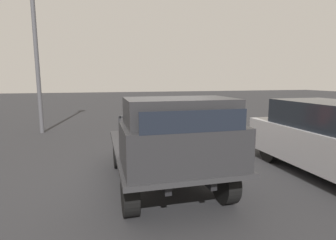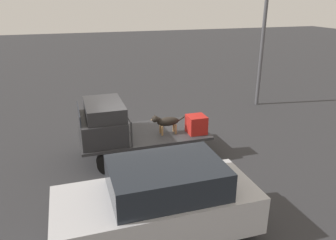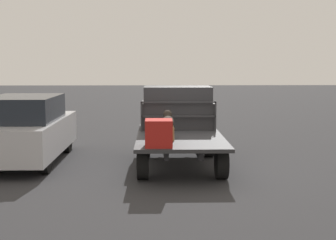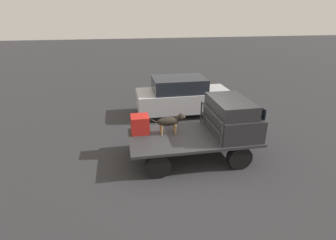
{
  "view_description": "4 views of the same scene",
  "coord_description": "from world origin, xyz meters",
  "px_view_note": "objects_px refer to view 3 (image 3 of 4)",
  "views": [
    {
      "loc": [
        5.16,
        -1.24,
        2.16
      ],
      "look_at": [
        -0.71,
        0.29,
        1.21
      ],
      "focal_mm": 28.0,
      "sensor_mm": 36.0,
      "label": 1
    },
    {
      "loc": [
        2.08,
        9.13,
        4.69
      ],
      "look_at": [
        -0.71,
        0.29,
        1.21
      ],
      "focal_mm": 35.0,
      "sensor_mm": 36.0,
      "label": 2
    },
    {
      "loc": [
        -10.95,
        0.54,
        2.48
      ],
      "look_at": [
        -0.71,
        0.29,
        1.21
      ],
      "focal_mm": 50.0,
      "sensor_mm": 36.0,
      "label": 3
    },
    {
      "loc": [
        -2.04,
        -6.95,
        4.27
      ],
      "look_at": [
        -0.71,
        0.29,
        1.21
      ],
      "focal_mm": 28.0,
      "sensor_mm": 36.0,
      "label": 4
    }
  ],
  "objects_px": {
    "flatbed_truck": "(180,143)",
    "parked_sedan": "(27,129)",
    "cargo_crate": "(159,133)",
    "dog": "(168,121)"
  },
  "relations": [
    {
      "from": "dog",
      "to": "cargo_crate",
      "type": "height_order",
      "value": "dog"
    },
    {
      "from": "flatbed_truck",
      "to": "cargo_crate",
      "type": "height_order",
      "value": "cargo_crate"
    },
    {
      "from": "cargo_crate",
      "to": "parked_sedan",
      "type": "bearing_deg",
      "value": 56.99
    },
    {
      "from": "dog",
      "to": "cargo_crate",
      "type": "xyz_separation_m",
      "value": [
        -0.92,
        0.21,
        -0.12
      ]
    },
    {
      "from": "flatbed_truck",
      "to": "dog",
      "type": "relative_size",
      "value": 3.52
    },
    {
      "from": "flatbed_truck",
      "to": "dog",
      "type": "height_order",
      "value": "dog"
    },
    {
      "from": "flatbed_truck",
      "to": "parked_sedan",
      "type": "height_order",
      "value": "parked_sedan"
    },
    {
      "from": "dog",
      "to": "flatbed_truck",
      "type": "bearing_deg",
      "value": -6.58
    },
    {
      "from": "cargo_crate",
      "to": "parked_sedan",
      "type": "height_order",
      "value": "parked_sedan"
    },
    {
      "from": "dog",
      "to": "parked_sedan",
      "type": "bearing_deg",
      "value": 89.19
    }
  ]
}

